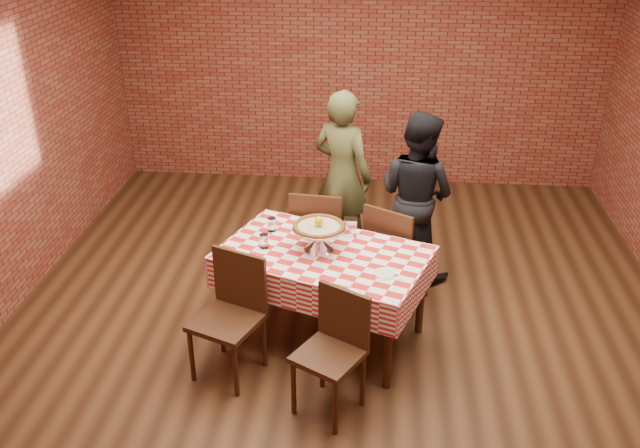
# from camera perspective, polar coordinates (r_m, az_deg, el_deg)

# --- Properties ---
(ground) EXTENTS (6.00, 6.00, 0.00)m
(ground) POSITION_cam_1_polar(r_m,az_deg,el_deg) (5.65, 1.82, -8.18)
(ground) COLOR black
(ground) RESTS_ON ground
(back_wall) EXTENTS (5.50, 0.00, 5.50)m
(back_wall) POSITION_cam_1_polar(r_m,az_deg,el_deg) (7.84, 3.34, 13.58)
(back_wall) COLOR maroon
(back_wall) RESTS_ON ground
(table) EXTENTS (1.71, 1.36, 0.75)m
(table) POSITION_cam_1_polar(r_m,az_deg,el_deg) (5.29, 0.31, -5.95)
(table) COLOR #3C2010
(table) RESTS_ON ground
(tablecloth) EXTENTS (1.76, 1.41, 0.26)m
(tablecloth) POSITION_cam_1_polar(r_m,az_deg,el_deg) (5.16, 0.31, -3.58)
(tablecloth) COLOR red
(tablecloth) RESTS_ON table
(pizza_stand) EXTENTS (0.44, 0.44, 0.18)m
(pizza_stand) POSITION_cam_1_polar(r_m,az_deg,el_deg) (5.09, -0.10, -1.21)
(pizza_stand) COLOR silver
(pizza_stand) RESTS_ON tablecloth
(pizza) EXTENTS (0.42, 0.42, 0.03)m
(pizza) POSITION_cam_1_polar(r_m,az_deg,el_deg) (5.05, -0.10, -0.25)
(pizza) COLOR #C9BA8E
(pizza) RESTS_ON pizza_stand
(lemon) EXTENTS (0.07, 0.07, 0.08)m
(lemon) POSITION_cam_1_polar(r_m,az_deg,el_deg) (5.03, -0.10, 0.22)
(lemon) COLOR gold
(lemon) RESTS_ON pizza
(water_glass_left) EXTENTS (0.09, 0.09, 0.11)m
(water_glass_left) POSITION_cam_1_polar(r_m,az_deg,el_deg) (5.15, -4.70, -1.43)
(water_glass_left) COLOR white
(water_glass_left) RESTS_ON tablecloth
(water_glass_right) EXTENTS (0.09, 0.09, 0.11)m
(water_glass_right) POSITION_cam_1_polar(r_m,az_deg,el_deg) (5.39, -4.05, -0.03)
(water_glass_right) COLOR white
(water_glass_right) RESTS_ON tablecloth
(side_plate) EXTENTS (0.19, 0.19, 0.01)m
(side_plate) POSITION_cam_1_polar(r_m,az_deg,el_deg) (4.83, 5.37, -4.14)
(side_plate) COLOR white
(side_plate) RESTS_ON tablecloth
(sweetener_packet_a) EXTENTS (0.06, 0.05, 0.00)m
(sweetener_packet_a) POSITION_cam_1_polar(r_m,az_deg,el_deg) (4.77, 5.21, -4.62)
(sweetener_packet_a) COLOR white
(sweetener_packet_a) RESTS_ON tablecloth
(sweetener_packet_b) EXTENTS (0.06, 0.06, 0.00)m
(sweetener_packet_b) POSITION_cam_1_polar(r_m,az_deg,el_deg) (4.79, 6.36, -4.57)
(sweetener_packet_b) COLOR white
(sweetener_packet_b) RESTS_ON tablecloth
(condiment_caddy) EXTENTS (0.11, 0.08, 0.14)m
(condiment_caddy) POSITION_cam_1_polar(r_m,az_deg,el_deg) (5.30, 2.55, -0.27)
(condiment_caddy) COLOR silver
(condiment_caddy) RESTS_ON tablecloth
(chair_near_left) EXTENTS (0.57, 0.57, 0.92)m
(chair_near_left) POSITION_cam_1_polar(r_m,az_deg,el_deg) (4.91, -7.83, -8.01)
(chair_near_left) COLOR #3C2010
(chair_near_left) RESTS_ON ground
(chair_near_right) EXTENTS (0.54, 0.54, 0.87)m
(chair_near_right) POSITION_cam_1_polar(r_m,az_deg,el_deg) (4.56, 0.72, -11.09)
(chair_near_right) COLOR #3C2010
(chair_near_right) RESTS_ON ground
(chair_far_left) EXTENTS (0.49, 0.49, 0.93)m
(chair_far_left) POSITION_cam_1_polar(r_m,az_deg,el_deg) (5.98, -0.02, -0.87)
(chair_far_left) COLOR #3C2010
(chair_far_left) RESTS_ON ground
(chair_far_right) EXTENTS (0.60, 0.60, 0.92)m
(chair_far_right) POSITION_cam_1_polar(r_m,az_deg,el_deg) (5.74, 6.54, -2.35)
(chair_far_right) COLOR #3C2010
(chair_far_right) RESTS_ON ground
(diner_olive) EXTENTS (0.70, 0.62, 1.61)m
(diner_olive) POSITION_cam_1_polar(r_m,az_deg,el_deg) (6.30, 1.89, 4.09)
(diner_olive) COLOR #474A26
(diner_olive) RESTS_ON ground
(diner_black) EXTENTS (0.94, 0.90, 1.52)m
(diner_black) POSITION_cam_1_polar(r_m,az_deg,el_deg) (6.07, 8.05, 2.42)
(diner_black) COLOR black
(diner_black) RESTS_ON ground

